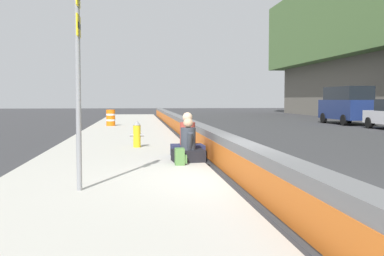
{
  "coord_description": "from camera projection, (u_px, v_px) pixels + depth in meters",
  "views": [
    {
      "loc": [
        -9.01,
        2.11,
        1.7
      ],
      "look_at": [
        5.25,
        0.44,
        0.82
      ],
      "focal_mm": 43.9,
      "sensor_mm": 36.0,
      "label": 1
    }
  ],
  "objects": [
    {
      "name": "seated_person_foreground",
      "position": [
        188.0,
        148.0,
        11.8
      ],
      "size": [
        0.73,
        0.83,
        1.1
      ],
      "color": "black",
      "rests_on": "sidewalk_strip"
    },
    {
      "name": "seated_person_middle",
      "position": [
        188.0,
        143.0,
        12.81
      ],
      "size": [
        0.78,
        0.9,
        1.21
      ],
      "color": "#23284C",
      "rests_on": "sidewalk_strip"
    },
    {
      "name": "sidewalk_strip",
      "position": [
        109.0,
        185.0,
        8.97
      ],
      "size": [
        80.0,
        4.4,
        0.14
      ],
      "primitive_type": "cube",
      "color": "#B5B2A8",
      "rests_on": "ground_plane"
    },
    {
      "name": "construction_barrel",
      "position": [
        111.0,
        118.0,
        27.59
      ],
      "size": [
        0.54,
        0.54,
        0.95
      ],
      "color": "orange",
      "rests_on": "sidewalk_strip"
    },
    {
      "name": "fire_hydrant",
      "position": [
        137.0,
        134.0,
        15.26
      ],
      "size": [
        0.26,
        0.46,
        0.88
      ],
      "color": "gold",
      "rests_on": "sidewalk_strip"
    },
    {
      "name": "parked_car_midline",
      "position": [
        347.0,
        104.0,
        31.84
      ],
      "size": [
        5.12,
        2.14,
        2.56
      ],
      "color": "navy",
      "rests_on": "ground_plane"
    },
    {
      "name": "route_sign_post",
      "position": [
        78.0,
        69.0,
        7.94
      ],
      "size": [
        0.44,
        0.09,
        3.6
      ],
      "color": "gray",
      "rests_on": "sidewalk_strip"
    },
    {
      "name": "jersey_barrier",
      "position": [
        245.0,
        164.0,
        9.26
      ],
      "size": [
        76.0,
        0.45,
        0.85
      ],
      "color": "slate",
      "rests_on": "ground_plane"
    },
    {
      "name": "ground_plane",
      "position": [
        245.0,
        185.0,
        9.28
      ],
      "size": [
        160.0,
        160.0,
        0.0
      ],
      "primitive_type": "plane",
      "color": "#353538",
      "rests_on": "ground"
    },
    {
      "name": "backpack",
      "position": [
        180.0,
        157.0,
        11.18
      ],
      "size": [
        0.32,
        0.28,
        0.4
      ],
      "color": "#4C7A3D",
      "rests_on": "sidewalk_strip"
    }
  ]
}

